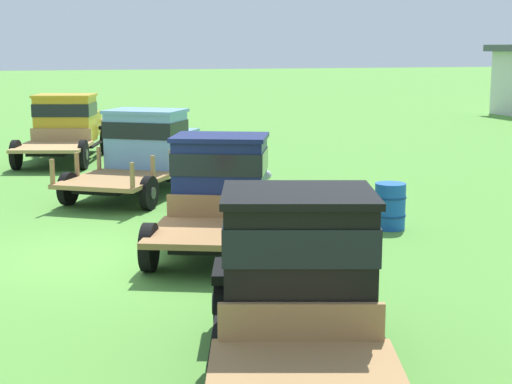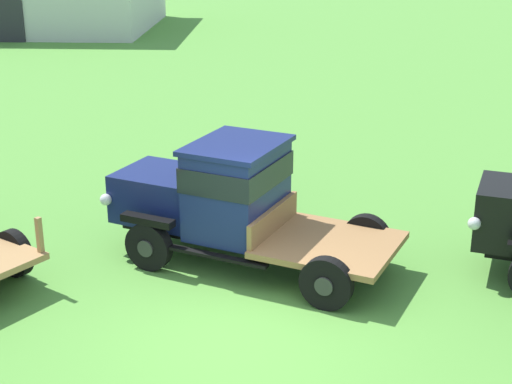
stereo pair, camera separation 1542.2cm
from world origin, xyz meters
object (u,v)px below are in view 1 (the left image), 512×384
Objects in this scene: vintage_truck_far_side at (297,272)px; oil_drum_near_fence at (390,206)px; vintage_truck_second_in_line at (148,148)px; vintage_truck_foreground_near at (67,124)px; vintage_truck_midrow_center at (222,186)px.

vintage_truck_far_side is 5.94× the size of oil_drum_near_fence.
vintage_truck_far_side is at bearing -1.46° from vintage_truck_second_in_line.
vintage_truck_foreground_near is 6.80m from vintage_truck_second_in_line.
vintage_truck_far_side is (5.93, -0.69, 0.03)m from vintage_truck_midrow_center.
vintage_truck_midrow_center is (5.88, 0.39, -0.02)m from vintage_truck_second_in_line.
vintage_truck_midrow_center is at bearing 3.82° from vintage_truck_second_in_line.
vintage_truck_foreground_near is 1.09× the size of vintage_truck_second_in_line.
vintage_truck_second_in_line is 5.78× the size of oil_drum_near_fence.
vintage_truck_foreground_near is 6.28× the size of oil_drum_near_fence.
oil_drum_near_fence is at bearing 23.63° from vintage_truck_foreground_near.
vintage_truck_second_in_line is 5.89m from vintage_truck_midrow_center.
vintage_truck_midrow_center reaches higher than oil_drum_near_fence.
vintage_truck_midrow_center is (12.50, 1.96, -0.07)m from vintage_truck_foreground_near.
vintage_truck_midrow_center is 5.97m from vintage_truck_far_side.
vintage_truck_foreground_near is at bearing -166.66° from vintage_truck_second_in_line.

